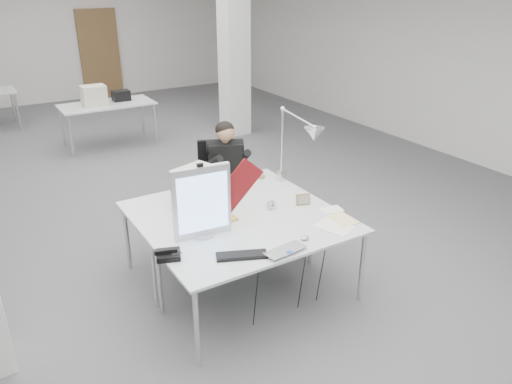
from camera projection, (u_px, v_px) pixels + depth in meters
room_shell at (151, 77)px, 6.06m from camera, size 10.04×14.04×3.24m
desk_main at (263, 236)px, 4.36m from camera, size 1.80×0.90×0.02m
desk_second at (216, 200)px, 5.07m from camera, size 1.80×0.90×0.02m
bg_desk_a at (107, 104)px, 8.76m from camera, size 1.60×0.80×0.02m
office_chair at (225, 190)px, 5.92m from camera, size 0.64×0.64×1.00m
seated_person at (226, 159)px, 5.72m from camera, size 0.73×0.79×0.97m
monitor at (202, 202)px, 4.23m from camera, size 0.52×0.10×0.64m
pennant at (235, 189)px, 4.33m from camera, size 0.50×0.14×0.55m
keyboard at (242, 255)px, 4.03m from camera, size 0.44×0.29×0.02m
laptop at (290, 254)px, 4.04m from camera, size 0.39×0.27×0.03m
mouse at (305, 238)px, 4.28m from camera, size 0.09×0.06×0.03m
bankers_lamp at (228, 205)px, 4.57m from camera, size 0.28×0.13×0.31m
desk_phone at (168, 255)px, 4.01m from camera, size 0.24×0.23×0.05m
picture_frame_left at (184, 232)px, 4.30m from camera, size 0.14×0.06×0.11m
picture_frame_right at (303, 199)px, 4.91m from camera, size 0.15×0.08×0.11m
desk_clock at (271, 204)px, 4.83m from camera, size 0.09×0.05×0.09m
paper_stack_a at (334, 227)px, 4.50m from camera, size 0.33×0.39×0.01m
paper_stack_b at (343, 219)px, 4.63m from camera, size 0.19×0.27×0.01m
paper_stack_c at (332, 210)px, 4.83m from camera, size 0.23×0.18×0.01m
beige_monitor at (199, 187)px, 4.89m from camera, size 0.48×0.47×0.36m
architect_lamp at (295, 150)px, 5.16m from camera, size 0.35×0.69×0.84m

